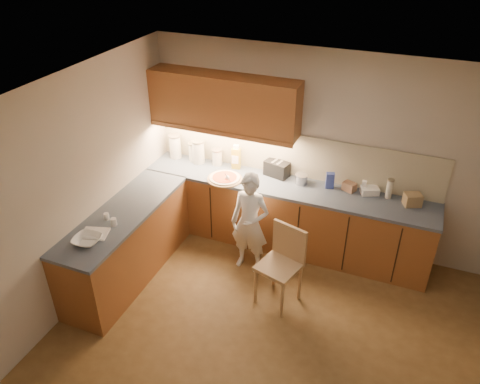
{
  "coord_description": "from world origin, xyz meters",
  "views": [
    {
      "loc": [
        1.0,
        -3.26,
        3.93
      ],
      "look_at": [
        -0.8,
        1.2,
        1.0
      ],
      "focal_mm": 35.0,
      "sensor_mm": 36.0,
      "label": 1
    }
  ],
  "objects_px": {
    "oil_jug": "(236,158)",
    "pizza_on_board": "(225,178)",
    "child": "(250,223)",
    "toaster": "(277,169)",
    "wooden_chair": "(283,260)"
  },
  "relations": [
    {
      "from": "pizza_on_board",
      "to": "child",
      "type": "bearing_deg",
      "value": -40.59
    },
    {
      "from": "wooden_chair",
      "to": "toaster",
      "type": "distance_m",
      "value": 1.36
    },
    {
      "from": "child",
      "to": "oil_jug",
      "type": "relative_size",
      "value": 3.86
    },
    {
      "from": "wooden_chair",
      "to": "child",
      "type": "bearing_deg",
      "value": 161.25
    },
    {
      "from": "oil_jug",
      "to": "toaster",
      "type": "relative_size",
      "value": 0.99
    },
    {
      "from": "pizza_on_board",
      "to": "toaster",
      "type": "distance_m",
      "value": 0.69
    },
    {
      "from": "pizza_on_board",
      "to": "toaster",
      "type": "bearing_deg",
      "value": 31.23
    },
    {
      "from": "oil_jug",
      "to": "pizza_on_board",
      "type": "bearing_deg",
      "value": -92.96
    },
    {
      "from": "child",
      "to": "pizza_on_board",
      "type": "bearing_deg",
      "value": 142.16
    },
    {
      "from": "pizza_on_board",
      "to": "toaster",
      "type": "height_order",
      "value": "toaster"
    },
    {
      "from": "wooden_chair",
      "to": "toaster",
      "type": "xyz_separation_m",
      "value": [
        -0.48,
        1.19,
        0.47
      ]
    },
    {
      "from": "pizza_on_board",
      "to": "wooden_chair",
      "type": "xyz_separation_m",
      "value": [
        1.07,
        -0.83,
        -0.39
      ]
    },
    {
      "from": "pizza_on_board",
      "to": "toaster",
      "type": "relative_size",
      "value": 1.3
    },
    {
      "from": "pizza_on_board",
      "to": "wooden_chair",
      "type": "bearing_deg",
      "value": -37.9
    },
    {
      "from": "pizza_on_board",
      "to": "wooden_chair",
      "type": "height_order",
      "value": "pizza_on_board"
    }
  ]
}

